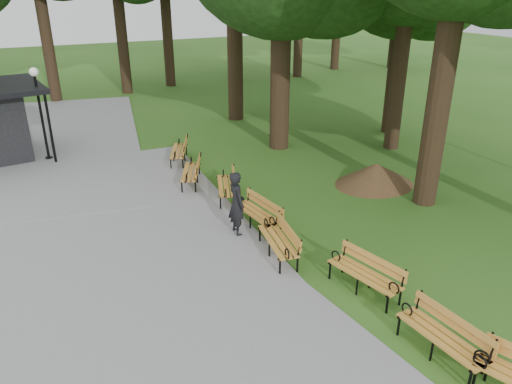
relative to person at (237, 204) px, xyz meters
name	(u,v)px	position (x,y,z in m)	size (l,w,h in m)	color
ground	(308,279)	(0.59, -2.78, -0.91)	(100.00, 100.00, 0.00)	#2C5E1A
path	(110,257)	(-3.41, 0.22, -0.88)	(12.00, 38.00, 0.06)	gray
person	(237,204)	(0.00, 0.00, 0.00)	(0.66, 0.44, 1.82)	black
lamp_post	(38,96)	(-4.13, 8.78, 1.60)	(0.32, 0.32, 3.53)	black
dirt_mound	(375,174)	(5.67, 1.17, -0.53)	(2.35, 2.35, 0.76)	#47301C
bench_1	(442,337)	(1.41, -6.04, -0.47)	(1.90, 0.64, 0.88)	orange
bench_2	(364,275)	(1.43, -3.74, -0.47)	(1.90, 0.64, 0.88)	orange
bench_3	(278,241)	(0.42, -1.56, -0.47)	(1.90, 0.64, 0.88)	orange
bench_4	(257,213)	(0.64, 0.08, -0.47)	(1.90, 0.64, 0.88)	orange
bench_5	(226,186)	(0.65, 2.31, -0.47)	(1.90, 0.64, 0.88)	orange
bench_6	(191,172)	(0.04, 3.97, -0.47)	(1.90, 0.64, 0.88)	orange
bench_7	(179,151)	(0.36, 6.29, -0.47)	(1.90, 0.64, 0.88)	orange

